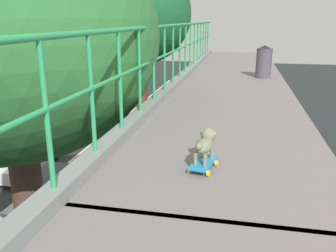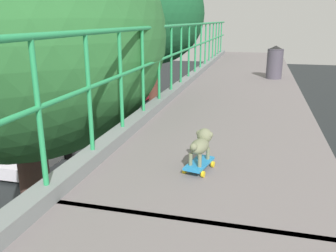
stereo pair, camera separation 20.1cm
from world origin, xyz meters
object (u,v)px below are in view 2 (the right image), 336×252
Objects in this scene: car_white_sixth at (38,156)px; city_bus at (126,86)px; litter_bin at (275,62)px; car_green_seventh at (132,137)px; small_dog at (201,143)px; toy_skateboard at (199,164)px; car_silver_fifth at (68,189)px.

city_bus reaches higher than car_white_sixth.
car_white_sixth is 4.98× the size of litter_bin.
car_green_seventh is 16.66m from small_dog.
city_bus is (-0.39, 13.05, 1.15)m from car_white_sixth.
car_green_seventh is at bearing 113.05° from small_dog.
small_dog reaches higher than toy_skateboard.
small_dog is (0.01, 0.04, 0.20)m from toy_skateboard.
toy_skateboard is at bearing -67.04° from car_green_seventh.
city_bus is (-3.71, 16.06, 1.04)m from car_silver_fifth.
car_silver_fifth is at bearing -76.98° from city_bus.
car_green_seventh is 12.34m from litter_bin.
car_silver_fifth is 4.48m from car_white_sixth.
car_white_sixth is at bearing 131.80° from small_dog.
toy_skateboard is (6.19, -14.60, 5.00)m from car_green_seventh.
car_green_seventh is 5.20× the size of litter_bin.
car_white_sixth is at bearing 155.01° from litter_bin.
litter_bin is (7.04, -8.61, 5.35)m from car_green_seventh.
car_white_sixth is 5.10m from car_green_seventh.
car_green_seventh is at bearing -67.34° from city_bus.
small_dog reaches higher than city_bus.
small_dog is at bearing -67.10° from city_bus.
city_bus is at bearing 121.34° from litter_bin.
toy_skateboard is (6.39, -7.92, 4.97)m from car_silver_fifth.
car_white_sixth is 12.85m from litter_bin.
litter_bin is (10.95, -17.98, 4.27)m from city_bus.
litter_bin reaches higher than small_dog.
car_silver_fifth is at bearing -42.04° from car_white_sixth.
car_silver_fifth is 10.54× the size of small_dog.
toy_skateboard is 6.06m from litter_bin.
small_dog is at bearing -48.20° from car_white_sixth.
city_bus is 26.31m from toy_skateboard.
small_dog is at bearing -50.91° from car_silver_fifth.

